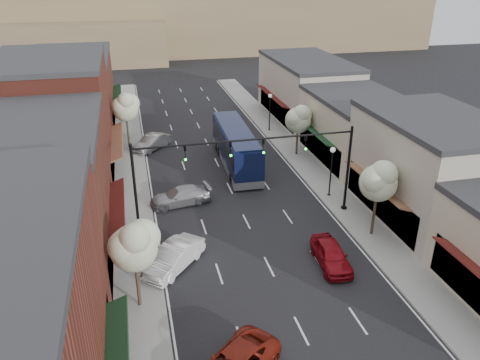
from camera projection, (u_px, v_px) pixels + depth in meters
ground at (278, 285)px, 28.55m from camera, size 160.00×160.00×0.00m
sidewalk_left at (130, 176)px, 43.08m from camera, size 2.80×73.00×0.15m
sidewalk_right at (302, 160)px, 46.62m from camera, size 2.80×73.00×0.15m
curb_left at (146, 175)px, 43.37m from camera, size 0.25×73.00×0.17m
curb_right at (289, 161)px, 46.33m from camera, size 0.25×73.00×0.17m
bldg_left_midnear at (32, 199)px, 28.89m from camera, size 10.14×14.10×9.40m
bldg_left_midfar at (56, 120)px, 40.93m from camera, size 10.14×14.10×10.90m
bldg_left_far at (73, 91)px, 55.58m from camera, size 10.14×18.10×8.40m
bldg_right_midnear at (430, 168)px, 35.10m from camera, size 9.14×12.10×7.90m
bldg_right_midfar at (357, 128)px, 46.00m from camera, size 9.14×12.10×6.40m
bldg_right_far at (306, 89)px, 58.15m from camera, size 9.14×16.10×7.40m
hill_far at (158, 22)px, 105.47m from camera, size 120.00×30.00×12.00m
hill_near at (33, 43)px, 90.45m from camera, size 50.00×20.00×8.00m
signal_mast_right at (320, 159)px, 34.85m from camera, size 8.22×0.46×7.00m
signal_mast_left at (169, 173)px, 32.48m from camera, size 8.22×0.46×7.00m
tree_right_near at (380, 180)px, 31.92m from camera, size 2.85×2.65×5.95m
tree_right_far at (299, 118)px, 46.24m from camera, size 2.85×2.65×5.43m
tree_left_near at (134, 244)px, 24.99m from camera, size 2.85×2.65×5.69m
tree_left_far at (126, 106)px, 47.78m from camera, size 2.85×2.65×6.13m
lamp_post_near at (332, 164)px, 38.20m from camera, size 0.44×0.44×4.44m
lamp_post_far at (270, 106)px, 53.65m from camera, size 0.44×0.44×4.44m
coach_bus at (236, 146)px, 44.85m from camera, size 3.05×12.25×3.72m
red_hatchback at (331, 255)px, 30.22m from camera, size 2.11×4.58×1.52m
parked_car_b at (174, 257)px, 29.88m from camera, size 4.53×4.82×1.62m
parked_car_c at (180, 196)px, 37.94m from camera, size 5.15×2.61×1.43m
parked_car_e at (152, 142)px, 49.20m from camera, size 4.35×4.54×1.54m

